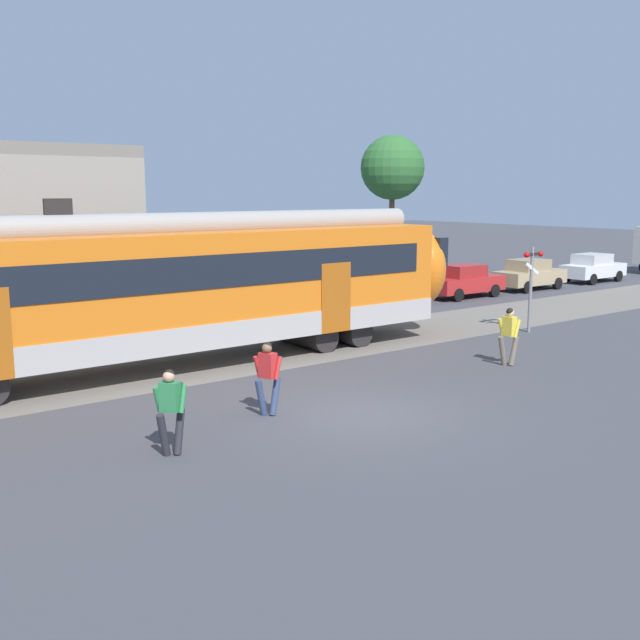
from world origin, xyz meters
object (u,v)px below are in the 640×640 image
pedestrian_red (268,373)px  parked_car_red (464,281)px  parked_car_tan (529,274)px  parked_car_white (593,268)px  crossing_signal (532,276)px  pedestrian_green (171,404)px  pedestrian_yellow (509,332)px  parked_car_silver (387,289)px

pedestrian_red → parked_car_red: (17.52, 10.08, -0.18)m
pedestrian_red → parked_car_tan: bearing=24.1°
pedestrian_red → parked_car_white: size_ratio=0.41×
parked_car_tan → parked_car_white: same height
crossing_signal → parked_car_white: bearing=25.8°
pedestrian_green → parked_car_red: (20.34, 11.10, -0.21)m
pedestrian_red → parked_car_tan: (22.25, 9.97, -0.18)m
pedestrian_yellow → parked_car_silver: bearing=65.9°
pedestrian_red → parked_car_silver: 16.09m
parked_car_silver → crossing_signal: 7.37m
pedestrian_red → parked_car_white: (27.71, 9.94, -0.18)m
pedestrian_yellow → parked_car_silver: pedestrian_yellow is taller
parked_car_tan → pedestrian_yellow: bearing=-144.6°
parked_car_silver → crossing_signal: (0.16, -7.27, 1.23)m
parked_car_tan → parked_car_white: 5.46m
parked_car_tan → parked_car_red: bearing=178.6°
parked_car_tan → crossing_signal: size_ratio=1.34×
pedestrian_green → pedestrian_red: size_ratio=1.00×
pedestrian_red → parked_car_silver: (12.61, 9.99, -0.18)m
parked_car_white → crossing_signal: bearing=-154.2°
pedestrian_red → pedestrian_yellow: same height
pedestrian_red → parked_car_red: bearing=29.9°
pedestrian_yellow → crossing_signal: bearing=31.2°
parked_car_white → parked_car_red: bearing=179.2°
parked_car_silver → parked_car_tan: same height
pedestrian_green → crossing_signal: crossing_signal is taller
crossing_signal → pedestrian_yellow: bearing=-148.8°
pedestrian_yellow → parked_car_white: pedestrian_yellow is taller
pedestrian_green → pedestrian_yellow: (10.92, 0.91, -0.03)m
pedestrian_yellow → crossing_signal: 5.56m
pedestrian_green → parked_car_red: 23.17m
pedestrian_green → pedestrian_yellow: size_ratio=1.00×
pedestrian_green → crossing_signal: 16.07m
pedestrian_red → parked_car_white: bearing=19.7°
pedestrian_yellow → parked_car_white: (19.61, 10.04, -0.18)m
parked_car_silver → crossing_signal: size_ratio=1.35×
pedestrian_green → parked_car_white: size_ratio=0.41×
crossing_signal → parked_car_silver: bearing=91.3°
pedestrian_green → pedestrian_yellow: 10.96m
pedestrian_yellow → parked_car_white: 22.03m
parked_car_red → parked_car_white: size_ratio=1.00×
pedestrian_green → parked_car_tan: bearing=23.7°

